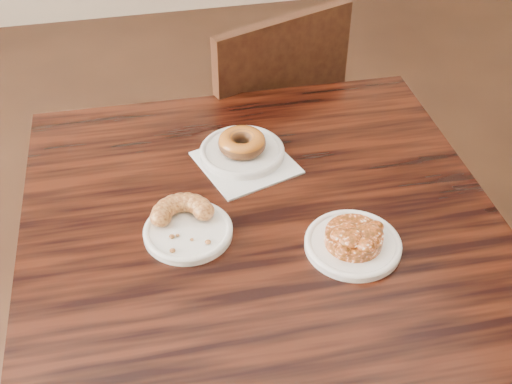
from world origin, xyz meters
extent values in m
cube|color=black|center=(0.15, -0.07, 0.38)|extent=(0.90, 0.90, 0.75)
cube|color=silver|center=(0.15, 0.10, 0.75)|extent=(0.22, 0.22, 0.00)
cylinder|color=silver|center=(0.15, 0.13, 0.76)|extent=(0.18, 0.18, 0.01)
cylinder|color=white|center=(0.01, -0.08, 0.76)|extent=(0.16, 0.16, 0.01)
cylinder|color=white|center=(0.29, -0.18, 0.76)|extent=(0.17, 0.17, 0.01)
torus|color=#945615|center=(0.15, 0.13, 0.78)|extent=(0.10, 0.10, 0.04)
camera|label=1|loc=(-0.05, -0.93, 1.56)|focal=45.00mm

